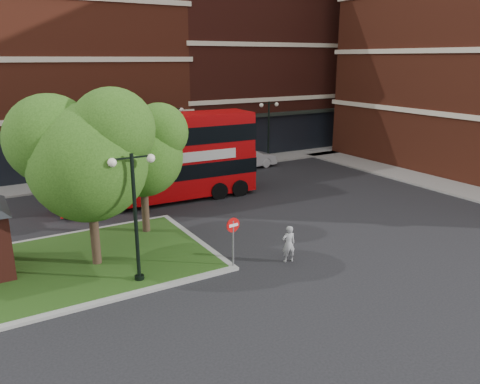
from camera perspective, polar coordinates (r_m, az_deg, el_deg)
ground at (r=20.51m, az=2.87°, el=-7.63°), size 120.00×120.00×0.00m
pavement_far at (r=34.74m, az=-12.29°, el=2.09°), size 44.00×3.00×0.12m
pavement_side at (r=33.20m, az=25.31°, el=0.24°), size 3.00×28.00×0.12m
terrace_far_right at (r=46.55m, az=1.06°, el=15.77°), size 18.00×12.00×16.00m
traffic_island at (r=20.47m, az=-21.43°, el=-8.62°), size 12.60×7.60×0.15m
tree_island_west at (r=18.91m, az=-18.47°, el=4.76°), size 5.40×4.71×7.21m
tree_island_east at (r=22.15m, az=-12.15°, el=5.32°), size 4.46×3.90×6.29m
lamp_island at (r=17.43m, az=-12.66°, el=-2.41°), size 1.72×0.36×5.00m
lamp_far_left at (r=33.03m, az=-8.15°, el=6.48°), size 1.72×0.36×5.00m
lamp_far_right at (r=36.79m, az=3.51°, el=7.59°), size 1.72×0.36×5.00m
bus at (r=27.64m, az=-9.94°, el=4.74°), size 11.74×3.10×4.45m
woman at (r=19.62m, az=5.94°, el=-6.31°), size 0.64×0.49×1.59m
car_silver at (r=33.41m, az=-16.41°, el=2.40°), size 4.26×1.88×1.43m
car_white at (r=36.07m, az=0.77°, el=4.14°), size 4.80×1.79×1.56m
no_entry_sign at (r=18.65m, az=-0.85°, el=-4.98°), size 0.60×0.11×2.15m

